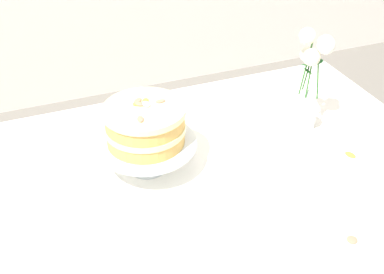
% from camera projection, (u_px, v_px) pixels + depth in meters
% --- Properties ---
extents(dining_table, '(1.40, 1.00, 0.74)m').
position_uv_depth(dining_table, '(222.00, 195.00, 1.49)').
color(dining_table, white).
rests_on(dining_table, ground).
extents(linen_napkin, '(0.38, 0.38, 0.00)m').
position_uv_depth(linen_napkin, '(148.00, 168.00, 1.46)').
color(linen_napkin, white).
rests_on(linen_napkin, dining_table).
extents(cake_stand, '(0.29, 0.29, 0.10)m').
position_uv_depth(cake_stand, '(146.00, 146.00, 1.41)').
color(cake_stand, silver).
rests_on(cake_stand, linen_napkin).
extents(layer_cake, '(0.23, 0.23, 0.12)m').
position_uv_depth(layer_cake, '(145.00, 124.00, 1.37)').
color(layer_cake, tan).
rests_on(layer_cake, cake_stand).
extents(flower_vase, '(0.11, 0.12, 0.35)m').
position_uv_depth(flower_vase, '(310.00, 82.00, 1.54)').
color(flower_vase, silver).
rests_on(flower_vase, dining_table).
extents(loose_petal_0, '(0.04, 0.03, 0.00)m').
position_uv_depth(loose_petal_0, '(307.00, 235.00, 1.23)').
color(loose_petal_0, pink).
rests_on(loose_petal_0, dining_table).
extents(loose_petal_1, '(0.04, 0.04, 0.01)m').
position_uv_depth(loose_petal_1, '(352.00, 240.00, 1.22)').
color(loose_petal_1, '#E56B51').
rests_on(loose_petal_1, dining_table).
extents(loose_petal_2, '(0.03, 0.04, 0.00)m').
position_uv_depth(loose_petal_2, '(350.00, 155.00, 1.51)').
color(loose_petal_2, orange).
rests_on(loose_petal_2, dining_table).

